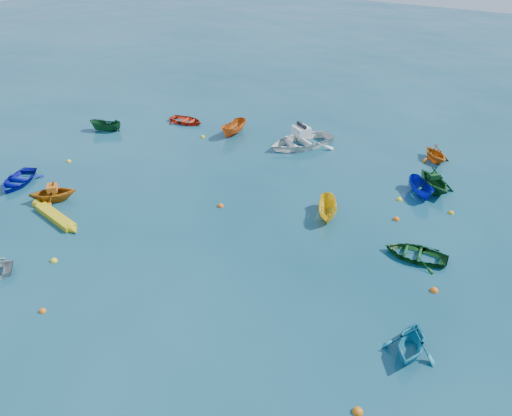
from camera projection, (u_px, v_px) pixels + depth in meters
The scene contains 26 objects.
ground at pixel (202, 258), 25.14m from camera, with size 160.00×160.00×0.00m, color #0A394C.
dinghy_blue_sw at pixel (19, 183), 31.88m from camera, with size 2.35×3.28×0.68m, color #0D10A7.
dinghy_orange_w at pixel (54, 201), 30.00m from camera, with size 2.31×2.68×1.41m, color #B96411.
sampan_yellow_mid at pixel (327, 216), 28.53m from camera, with size 1.03×2.74×1.06m, color yellow.
dinghy_green_e at pixel (415, 257), 25.21m from camera, with size 2.22×3.11×0.64m, color #0F4417.
dinghy_cyan_se at pixel (409, 352), 19.86m from camera, with size 2.15×2.49×1.31m, color teal.
dinghy_red_nw at pixel (186, 123), 40.80m from camera, with size 2.10×2.94×0.61m, color red.
sampan_orange_n at pixel (234, 134), 38.75m from camera, with size 1.11×2.94×1.14m, color #D05C13.
dinghy_green_n at pixel (432, 190), 31.12m from camera, with size 2.63×3.05×1.60m, color #114A1F.
sampan_blue_far at pixel (420, 194), 30.67m from camera, with size 0.99×2.62×1.01m, color #0E15B0.
dinghy_orange_far at pixel (434, 160), 34.77m from camera, with size 2.08×2.41×1.27m, color #CB6613.
sampan_green_far at pixel (107, 131), 39.33m from camera, with size 0.95×2.52×0.97m, color #0F421D.
kayak_yellow at pixel (56, 219), 28.25m from camera, with size 0.64×4.23×0.43m, color gold, non-canonical shape.
motorboat_white at pixel (301, 146), 36.88m from camera, with size 3.62×5.06×1.65m, color white.
tarp_orange_a at pixel (52, 188), 29.55m from camera, with size 0.73×0.55×0.35m, color orange.
tarp_green_b at pixel (434, 176), 30.71m from camera, with size 0.65×0.49×0.31m, color #10421A.
buoy_or_a at pixel (43, 311), 21.83m from camera, with size 0.30×0.30×0.30m, color orange.
buoy_ye_a at pixel (54, 261), 24.92m from camera, with size 0.35×0.35×0.35m, color yellow.
buoy_or_b at pixel (358, 412), 17.49m from camera, with size 0.39×0.39×0.39m, color orange.
buoy_ye_b at pixel (69, 162), 34.60m from camera, with size 0.32×0.32×0.32m, color yellow.
buoy_or_c at pixel (221, 206), 29.46m from camera, with size 0.37×0.37×0.37m, color #F15E0D.
buoy_ye_c at pixel (399, 200), 30.10m from camera, with size 0.35×0.35×0.35m, color yellow.
buoy_or_d at pixel (434, 291), 22.99m from camera, with size 0.38×0.38×0.38m, color orange.
buoy_ye_d at pixel (203, 137), 38.25m from camera, with size 0.35×0.35×0.35m, color yellow.
buoy_or_e at pixel (396, 220), 28.20m from camera, with size 0.37×0.37×0.37m, color #E65E0C.
buoy_ye_e at pixel (451, 213), 28.80m from camera, with size 0.33×0.33×0.33m, color gold.
Camera 1 is at (13.20, -15.50, 15.21)m, focal length 35.00 mm.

